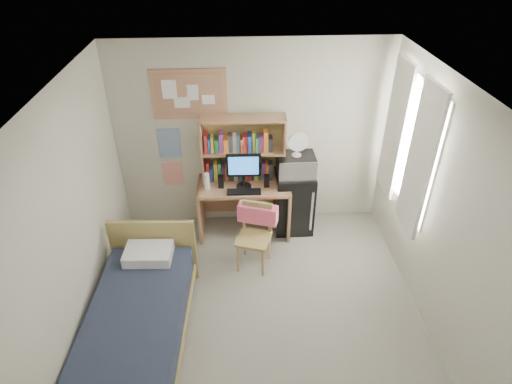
{
  "coord_description": "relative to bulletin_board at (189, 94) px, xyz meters",
  "views": [
    {
      "loc": [
        -0.24,
        -3.06,
        3.81
      ],
      "look_at": [
        0.0,
        1.2,
        1.02
      ],
      "focal_mm": 30.0,
      "sensor_mm": 36.0,
      "label": 1
    }
  ],
  "objects": [
    {
      "name": "poster_japan",
      "position": [
        -0.32,
        0.01,
        -1.14
      ],
      "size": [
        0.28,
        0.01,
        0.36
      ],
      "primitive_type": "cube",
      "color": "red",
      "rests_on": "wall_back"
    },
    {
      "name": "curtain_left",
      "position": [
        2.5,
        -1.28,
        -0.32
      ],
      "size": [
        0.04,
        0.55,
        1.7
      ],
      "primitive_type": "cube",
      "color": "white",
      "rests_on": "wall_right"
    },
    {
      "name": "desk_fan",
      "position": [
        1.34,
        -0.28,
        -0.59
      ],
      "size": [
        0.25,
        0.25,
        0.31
      ],
      "primitive_type": "cylinder",
      "rotation": [
        0.0,
        0.0,
        0.01
      ],
      "color": "white",
      "rests_on": "microwave"
    },
    {
      "name": "bulletin_board",
      "position": [
        0.0,
        0.0,
        0.0
      ],
      "size": [
        0.94,
        0.03,
        0.64
      ],
      "primitive_type": "cube",
      "color": "#AB7A5A",
      "rests_on": "wall_back"
    },
    {
      "name": "hutch",
      "position": [
        0.66,
        -0.16,
        -0.7
      ],
      "size": [
        1.1,
        0.3,
        0.9
      ],
      "primitive_type": "cube",
      "rotation": [
        0.0,
        0.0,
        -0.02
      ],
      "color": "tan",
      "rests_on": "desk"
    },
    {
      "name": "curtain_right",
      "position": [
        2.5,
        -0.48,
        -0.32
      ],
      "size": [
        0.04,
        0.55,
        1.7
      ],
      "primitive_type": "cube",
      "color": "white",
      "rests_on": "wall_right"
    },
    {
      "name": "wall_back",
      "position": [
        0.78,
        0.02,
        -0.62
      ],
      "size": [
        3.6,
        0.04,
        2.6
      ],
      "primitive_type": "cube",
      "color": "beige",
      "rests_on": "floor"
    },
    {
      "name": "wall_right",
      "position": [
        2.58,
        -2.08,
        -0.62
      ],
      "size": [
        0.04,
        4.2,
        2.6
      ],
      "primitive_type": "cube",
      "color": "beige",
      "rests_on": "floor"
    },
    {
      "name": "speaker_right",
      "position": [
        0.95,
        -0.38,
        -1.06
      ],
      "size": [
        0.07,
        0.07,
        0.17
      ],
      "primitive_type": "cube",
      "rotation": [
        0.0,
        0.0,
        -0.02
      ],
      "color": "black",
      "rests_on": "desk"
    },
    {
      "name": "mini_fridge",
      "position": [
        1.34,
        -0.26,
        -1.48
      ],
      "size": [
        0.53,
        0.53,
        0.89
      ],
      "primitive_type": "cube",
      "rotation": [
        0.0,
        0.0,
        0.01
      ],
      "color": "black",
      "rests_on": "floor"
    },
    {
      "name": "poster_wave",
      "position": [
        -0.32,
        0.01,
        -0.67
      ],
      "size": [
        0.3,
        0.01,
        0.42
      ],
      "primitive_type": "cube",
      "color": "#244C90",
      "rests_on": "wall_back"
    },
    {
      "name": "ceiling",
      "position": [
        0.78,
        -2.08,
        0.68
      ],
      "size": [
        3.6,
        4.2,
        0.02
      ],
      "primitive_type": "cube",
      "color": "white",
      "rests_on": "wall_back"
    },
    {
      "name": "microwave",
      "position": [
        1.34,
        -0.28,
        -0.89
      ],
      "size": [
        0.49,
        0.38,
        0.28
      ],
      "primitive_type": "cube",
      "rotation": [
        0.0,
        0.0,
        0.01
      ],
      "color": "silver",
      "rests_on": "mini_fridge"
    },
    {
      "name": "keyboard",
      "position": [
        0.65,
        -0.51,
        -1.14
      ],
      "size": [
        0.44,
        0.15,
        0.02
      ],
      "primitive_type": "cube",
      "rotation": [
        0.0,
        0.0,
        -0.02
      ],
      "color": "black",
      "rests_on": "desk"
    },
    {
      "name": "pillow",
      "position": [
        -0.46,
        -1.44,
        -1.33
      ],
      "size": [
        0.54,
        0.39,
        0.13
      ],
      "primitive_type": "cube",
      "rotation": [
        0.0,
        0.0,
        -0.05
      ],
      "color": "white",
      "rests_on": "bed"
    },
    {
      "name": "speaker_left",
      "position": [
        0.35,
        -0.37,
        -1.06
      ],
      "size": [
        0.07,
        0.07,
        0.18
      ],
      "primitive_type": "cube",
      "rotation": [
        0.0,
        0.0,
        -0.02
      ],
      "color": "black",
      "rests_on": "desk"
    },
    {
      "name": "desk",
      "position": [
        0.65,
        -0.31,
        -1.53
      ],
      "size": [
        1.25,
        0.65,
        0.77
      ],
      "primitive_type": "cube",
      "rotation": [
        0.0,
        0.0,
        -0.02
      ],
      "color": "tan",
      "rests_on": "floor"
    },
    {
      "name": "desk_chair",
      "position": [
        0.74,
        -1.04,
        -1.49
      ],
      "size": [
        0.55,
        0.55,
        0.87
      ],
      "primitive_type": "cube",
      "rotation": [
        0.0,
        0.0,
        -0.32
      ],
      "color": "tan",
      "rests_on": "floor"
    },
    {
      "name": "water_bottle",
      "position": [
        0.17,
        -0.4,
        -1.03
      ],
      "size": [
        0.07,
        0.07,
        0.24
      ],
      "primitive_type": "cylinder",
      "rotation": [
        0.0,
        0.0,
        -0.02
      ],
      "color": "white",
      "rests_on": "desk"
    },
    {
      "name": "wall_left",
      "position": [
        -1.02,
        -2.08,
        -0.62
      ],
      "size": [
        0.04,
        4.2,
        2.6
      ],
      "primitive_type": "cube",
      "color": "beige",
      "rests_on": "floor"
    },
    {
      "name": "bed",
      "position": [
        -0.5,
        -2.18,
        -1.66
      ],
      "size": [
        1.05,
        1.97,
        0.53
      ],
      "primitive_type": "cube",
      "rotation": [
        0.0,
        0.0,
        -0.05
      ],
      "color": "#1C2233",
      "rests_on": "floor"
    },
    {
      "name": "window_unit",
      "position": [
        2.53,
        -0.88,
        -0.32
      ],
      "size": [
        0.1,
        1.4,
        1.7
      ],
      "primitive_type": "cube",
      "color": "white",
      "rests_on": "wall_right"
    },
    {
      "name": "floor",
      "position": [
        0.78,
        -2.08,
        -1.93
      ],
      "size": [
        3.6,
        4.2,
        0.02
      ],
      "primitive_type": "cube",
      "color": "gray",
      "rests_on": "ground"
    },
    {
      "name": "monitor",
      "position": [
        0.65,
        -0.37,
        -0.91
      ],
      "size": [
        0.45,
        0.05,
        0.47
      ],
      "primitive_type": "cube",
      "rotation": [
        0.0,
        0.0,
        -0.02
      ],
      "color": "black",
      "rests_on": "desk"
    },
    {
      "name": "hoodie",
      "position": [
        0.81,
        -0.85,
        -1.25
      ],
      "size": [
        0.52,
        0.3,
        0.24
      ],
      "primitive_type": "cube",
      "rotation": [
        0.0,
        0.0,
        -0.32
      ],
      "color": "#FF6181",
      "rests_on": "desk_chair"
    }
  ]
}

